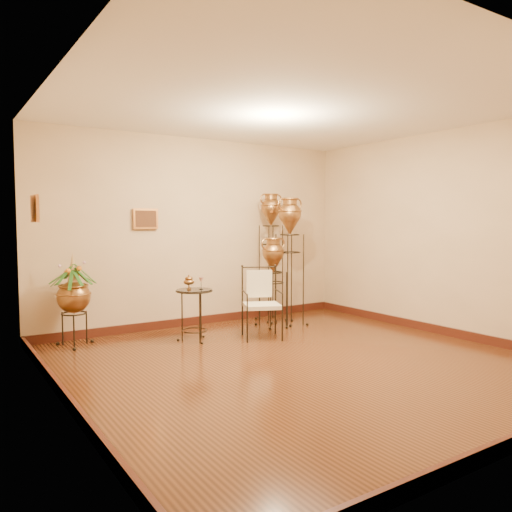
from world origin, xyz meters
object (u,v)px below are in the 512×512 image
planter_urn (74,293)px  side_table (194,314)px  armchair (262,303)px  amphora_tall (271,255)px  amphora_mid (290,260)px

planter_urn → side_table: (1.38, -0.58, -0.32)m
planter_urn → armchair: (2.21, -0.93, -0.19)m
planter_urn → side_table: size_ratio=1.40×
amphora_tall → amphora_mid: amphora_tall is taller
planter_urn → side_table: bearing=-22.9°
side_table → amphora_mid: bearing=4.8°
amphora_mid → side_table: (-1.66, -0.14, -0.63)m
amphora_mid → armchair: bearing=-149.4°
amphora_mid → planter_urn: bearing=171.7°
amphora_tall → amphora_mid: size_ratio=1.04×
amphora_tall → side_table: size_ratio=2.35×
amphora_mid → planter_urn: 3.08m
armchair → amphora_tall: bearing=72.7°
amphora_tall → armchair: bearing=-130.3°
planter_urn → amphora_mid: bearing=-8.3°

